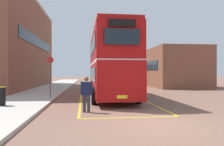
# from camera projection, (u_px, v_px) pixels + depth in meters

# --- Properties ---
(ground_plane) EXTENTS (135.60, 135.60, 0.00)m
(ground_plane) POSITION_uv_depth(u_px,v_px,m) (112.00, 91.00, 22.19)
(ground_plane) COLOR brown
(sidewalk_left) EXTENTS (4.00, 57.60, 0.14)m
(sidewalk_left) POSITION_uv_depth(u_px,v_px,m) (49.00, 89.00, 23.90)
(sidewalk_left) COLOR #B2ADA3
(sidewalk_left) RESTS_ON ground
(brick_building_left) EXTENTS (6.35, 19.70, 10.01)m
(brick_building_left) POSITION_uv_depth(u_px,v_px,m) (10.00, 44.00, 25.78)
(brick_building_left) COLOR brown
(brick_building_left) RESTS_ON ground
(depot_building_right) EXTENTS (6.09, 13.94, 4.86)m
(depot_building_right) POSITION_uv_depth(u_px,v_px,m) (167.00, 68.00, 31.06)
(depot_building_right) COLOR brown
(depot_building_right) RESTS_ON ground
(double_decker_bus) EXTENTS (3.02, 10.20, 4.75)m
(double_decker_bus) POSITION_uv_depth(u_px,v_px,m) (110.00, 63.00, 16.14)
(double_decker_bus) COLOR black
(double_decker_bus) RESTS_ON ground
(single_deck_bus) EXTENTS (3.24, 8.42, 3.02)m
(single_deck_bus) POSITION_uv_depth(u_px,v_px,m) (125.00, 73.00, 36.75)
(single_deck_bus) COLOR black
(single_deck_bus) RESTS_ON ground
(pedestrian_boarding) EXTENTS (0.54, 0.34, 1.65)m
(pedestrian_boarding) POSITION_uv_depth(u_px,v_px,m) (86.00, 92.00, 10.37)
(pedestrian_boarding) COLOR #2D2D38
(pedestrian_boarding) RESTS_ON ground
(litter_bin) EXTENTS (0.50, 0.50, 0.96)m
(litter_bin) POSITION_uv_depth(u_px,v_px,m) (1.00, 96.00, 11.53)
(litter_bin) COLOR black
(litter_bin) RESTS_ON sidewalk_left
(bus_stop_sign) EXTENTS (0.44, 0.11, 2.78)m
(bus_stop_sign) POSITION_uv_depth(u_px,v_px,m) (50.00, 73.00, 15.62)
(bus_stop_sign) COLOR #4C4C51
(bus_stop_sign) RESTS_ON sidewalk_left
(bay_marking_yellow) EXTENTS (4.48, 12.22, 0.01)m
(bay_marking_yellow) POSITION_uv_depth(u_px,v_px,m) (113.00, 101.00, 14.25)
(bay_marking_yellow) COLOR gold
(bay_marking_yellow) RESTS_ON ground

